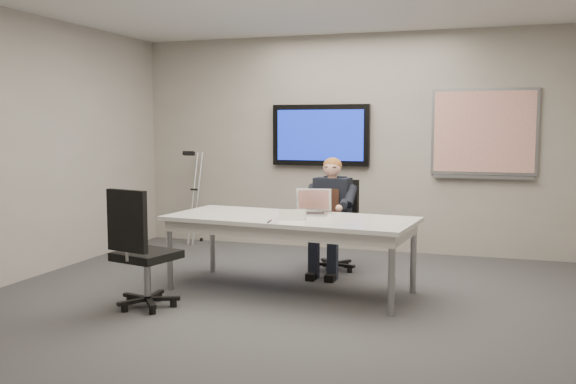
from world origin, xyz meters
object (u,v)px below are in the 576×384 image
(office_chair_far, at_px, (335,242))
(seated_person, at_px, (329,228))
(conference_table, at_px, (290,225))
(office_chair_near, at_px, (143,271))
(laptop, at_px, (311,208))

(office_chair_far, distance_m, seated_person, 0.31)
(conference_table, bearing_deg, office_chair_far, 85.66)
(conference_table, distance_m, office_chair_near, 1.47)
(conference_table, distance_m, office_chair_far, 1.14)
(office_chair_far, xyz_separation_m, laptop, (-0.04, -0.82, 0.48))
(office_chair_far, relative_size, seated_person, 0.80)
(office_chair_near, bearing_deg, laptop, -120.11)
(office_chair_near, bearing_deg, seated_person, -110.12)
(office_chair_near, distance_m, seated_person, 2.19)
(office_chair_far, height_order, seated_person, seated_person)
(office_chair_far, bearing_deg, conference_table, -85.24)
(office_chair_near, relative_size, seated_person, 0.85)
(conference_table, height_order, laptop, laptop)
(conference_table, relative_size, office_chair_near, 2.30)
(office_chair_near, bearing_deg, office_chair_far, -107.14)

